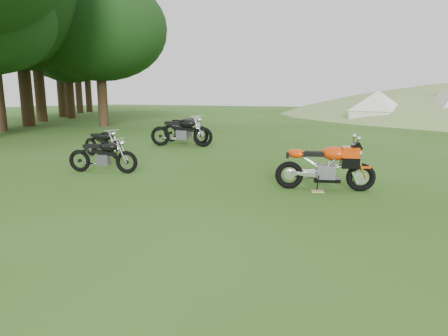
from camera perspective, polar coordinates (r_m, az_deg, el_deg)
The scene contains 9 objects.
ground at distance 6.17m, azimuth 1.00°, elevation -5.48°, with size 120.00×120.00×0.00m, color #274A10.
treeline at distance 30.48m, azimuth -20.36°, elevation 6.88°, with size 28.00×32.00×14.00m, color black, non-canonical shape.
sport_motorcycle at distance 7.23m, azimuth 15.16°, elevation 0.82°, with size 1.75×0.44×1.05m, color #C53406, non-canonical shape.
plywood_board at distance 7.15m, azimuth 14.05°, elevation -3.45°, with size 0.22×0.18×0.02m, color tan.
vintage_moto_a at distance 9.03m, azimuth -18.03°, elevation 1.98°, with size 1.62×0.38×0.85m, color black, non-canonical shape.
vintage_moto_b at distance 11.32m, azimuth -17.97°, elevation 3.71°, with size 1.66×0.38×0.87m, color black, non-canonical shape.
vintage_moto_c at distance 13.27m, azimuth -6.53°, elevation 5.73°, with size 2.17×0.50×1.14m, color black, non-canonical shape.
vintage_moto_d at distance 14.24m, azimuth -5.93°, elevation 6.04°, with size 2.13×0.49×1.12m, color black, non-canonical shape.
tent_left at distance 27.32m, azimuth 22.35°, elevation 8.82°, with size 2.68×2.68×2.33m, color white, non-canonical shape.
Camera 1 is at (2.68, -5.28, 1.73)m, focal length 30.00 mm.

